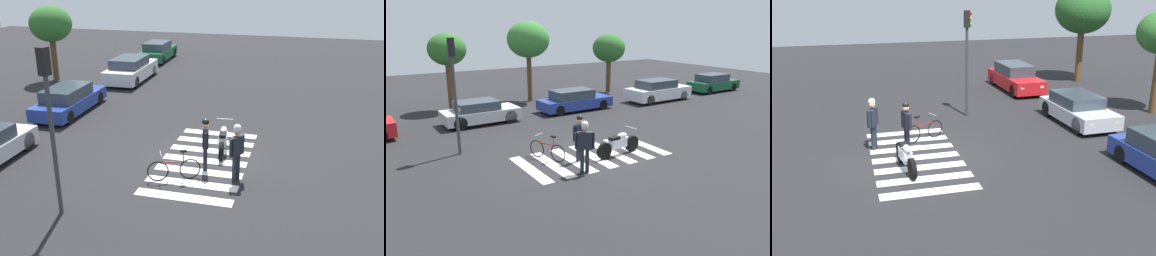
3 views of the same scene
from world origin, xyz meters
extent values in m
plane|color=#232326|center=(0.00, 0.00, 0.00)|extent=(60.00, 60.00, 0.00)
cylinder|color=black|center=(1.70, -0.39, 0.33)|extent=(0.67, 0.21, 0.66)
cylinder|color=black|center=(0.20, -0.55, 0.33)|extent=(0.67, 0.21, 0.66)
cube|color=silver|center=(0.90, -0.47, 0.51)|extent=(0.83, 0.37, 0.36)
ellipsoid|color=silver|center=(1.13, -0.45, 0.78)|extent=(0.50, 0.29, 0.24)
cube|color=black|center=(0.70, -0.50, 0.75)|extent=(0.46, 0.29, 0.12)
cylinder|color=#A5A5AD|center=(1.62, -0.39, 1.03)|extent=(0.10, 0.62, 0.04)
torus|color=black|center=(-1.90, 1.06, 0.34)|extent=(0.32, 0.64, 0.69)
torus|color=black|center=(-1.48, 0.13, 0.34)|extent=(0.32, 0.64, 0.69)
cylinder|color=maroon|center=(-1.69, 0.59, 0.62)|extent=(0.37, 0.74, 0.04)
cylinder|color=maroon|center=(-1.56, 0.31, 0.79)|extent=(0.04, 0.04, 0.34)
cube|color=black|center=(-1.56, 0.31, 0.97)|extent=(0.17, 0.22, 0.06)
cylinder|color=#99999E|center=(-1.86, 0.97, 0.94)|extent=(0.43, 0.22, 0.03)
cylinder|color=black|center=(-0.80, -0.21, 0.42)|extent=(0.14, 0.14, 0.84)
cylinder|color=black|center=(-0.62, -0.17, 0.42)|extent=(0.14, 0.14, 0.84)
cube|color=black|center=(-0.71, -0.19, 1.14)|extent=(0.53, 0.31, 0.60)
sphere|color=tan|center=(-0.71, -0.19, 1.59)|extent=(0.23, 0.23, 0.23)
cylinder|color=black|center=(-0.99, -0.26, 1.14)|extent=(0.09, 0.09, 0.57)
cylinder|color=black|center=(-0.42, -0.12, 1.14)|extent=(0.09, 0.09, 0.57)
sphere|color=black|center=(-0.71, -0.19, 1.70)|extent=(0.24, 0.24, 0.24)
cylinder|color=#1E232D|center=(-1.12, -1.35, 0.44)|extent=(0.14, 0.14, 0.88)
cylinder|color=#1E232D|center=(-1.28, -1.26, 0.44)|extent=(0.14, 0.14, 0.88)
cube|color=#1E232D|center=(-1.20, -1.30, 1.19)|extent=(0.55, 0.42, 0.62)
sphere|color=tan|center=(-1.20, -1.30, 1.66)|extent=(0.24, 0.24, 0.24)
cylinder|color=#1E232D|center=(-0.93, -1.45, 1.19)|extent=(0.09, 0.09, 0.59)
cylinder|color=#1E232D|center=(-1.47, -1.16, 1.19)|extent=(0.09, 0.09, 0.59)
sphere|color=white|center=(-1.20, -1.30, 1.77)|extent=(0.25, 0.25, 0.25)
cube|color=silver|center=(-2.70, 0.00, 0.00)|extent=(0.45, 2.97, 0.01)
cube|color=silver|center=(-1.80, 0.00, 0.00)|extent=(0.45, 2.97, 0.01)
cube|color=silver|center=(-0.90, 0.00, 0.00)|extent=(0.45, 2.97, 0.01)
cube|color=silver|center=(0.00, 0.00, 0.00)|extent=(0.45, 2.97, 0.01)
cube|color=silver|center=(0.90, 0.00, 0.00)|extent=(0.45, 2.97, 0.01)
cube|color=silver|center=(1.80, 0.00, 0.00)|extent=(0.45, 2.97, 0.01)
cube|color=silver|center=(2.70, 0.00, 0.00)|extent=(0.45, 2.97, 0.01)
cylinder|color=black|center=(-7.02, 7.71, 0.33)|extent=(0.67, 0.24, 0.67)
cylinder|color=black|center=(-6.99, 6.26, 0.33)|extent=(0.67, 0.24, 0.67)
cylinder|color=black|center=(-10.06, 7.63, 0.33)|extent=(0.67, 0.24, 0.67)
cylinder|color=black|center=(-10.03, 6.19, 0.33)|extent=(0.67, 0.24, 0.67)
cube|color=red|center=(-8.53, 6.95, 0.52)|extent=(4.51, 1.77, 0.67)
cube|color=#333D47|center=(-8.75, 6.94, 1.14)|extent=(2.45, 1.52, 0.57)
cube|color=#F2EDCC|center=(-6.34, 7.53, 0.62)|extent=(0.08, 0.20, 0.12)
cube|color=#F2EDCC|center=(-6.32, 6.47, 0.62)|extent=(0.08, 0.20, 0.12)
cylinder|color=black|center=(-0.81, 8.08, 0.34)|extent=(0.69, 0.24, 0.68)
cylinder|color=black|center=(-0.78, 6.55, 0.34)|extent=(0.69, 0.24, 0.68)
cylinder|color=black|center=(-3.47, 8.02, 0.34)|extent=(0.69, 0.24, 0.68)
cylinder|color=black|center=(-3.43, 6.49, 0.34)|extent=(0.69, 0.24, 0.68)
cube|color=#B7BAC1|center=(-2.12, 7.29, 0.47)|extent=(3.94, 1.84, 0.57)
cube|color=#333D47|center=(-2.32, 7.28, 0.99)|extent=(2.14, 1.59, 0.46)
cube|color=#F2EDCC|center=(-0.23, 7.89, 0.56)|extent=(0.08, 0.20, 0.12)
cube|color=#F2EDCC|center=(-0.20, 6.77, 0.56)|extent=(0.08, 0.20, 0.12)
cylinder|color=black|center=(2.19, 6.55, 0.30)|extent=(0.61, 0.23, 0.60)
cylinder|color=#38383D|center=(-4.39, 3.02, 1.94)|extent=(0.12, 0.12, 3.88)
cube|color=black|center=(-4.39, 3.02, 4.23)|extent=(0.26, 0.26, 0.70)
sphere|color=red|center=(-4.38, 3.15, 4.46)|extent=(0.16, 0.16, 0.16)
sphere|color=orange|center=(-4.38, 3.15, 4.23)|extent=(0.16, 0.16, 0.16)
sphere|color=green|center=(-4.38, 3.15, 4.00)|extent=(0.16, 0.16, 0.16)
cylinder|color=brown|center=(-9.58, 11.35, 1.49)|extent=(0.38, 0.38, 2.98)
ellipsoid|color=#235623|center=(-9.58, 11.35, 4.16)|extent=(3.15, 3.15, 2.67)
cylinder|color=brown|center=(-2.61, 11.35, 1.40)|extent=(0.35, 0.35, 2.79)
camera|label=1|loc=(-13.60, -3.18, 6.40)|focal=40.84mm
camera|label=2|loc=(-7.98, -11.77, 5.12)|focal=35.45mm
camera|label=3|loc=(14.21, -2.14, 5.78)|focal=41.99mm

